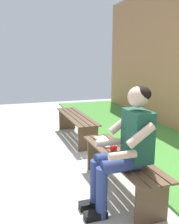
{
  "coord_description": "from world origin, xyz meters",
  "views": [
    {
      "loc": [
        -2.43,
        1.14,
        1.52
      ],
      "look_at": [
        0.69,
        0.15,
        0.79
      ],
      "focal_mm": 40.38,
      "sensor_mm": 36.0,
      "label": 1
    }
  ],
  "objects_px": {
    "bench_near": "(121,163)",
    "person_seated": "(126,144)",
    "bench_far": "(76,121)",
    "book_open": "(105,142)",
    "apple": "(113,148)"
  },
  "relations": [
    {
      "from": "person_seated",
      "to": "book_open",
      "type": "xyz_separation_m",
      "value": [
        0.74,
        -0.07,
        -0.23
      ]
    },
    {
      "from": "bench_near",
      "to": "bench_far",
      "type": "height_order",
      "value": "same"
    },
    {
      "from": "bench_near",
      "to": "bench_far",
      "type": "distance_m",
      "value": 1.98
    },
    {
      "from": "bench_far",
      "to": "apple",
      "type": "distance_m",
      "value": 1.89
    },
    {
      "from": "bench_near",
      "to": "person_seated",
      "type": "xyz_separation_m",
      "value": [
        -0.32,
        0.1,
        0.35
      ]
    },
    {
      "from": "bench_far",
      "to": "person_seated",
      "type": "height_order",
      "value": "person_seated"
    },
    {
      "from": "bench_far",
      "to": "book_open",
      "type": "height_order",
      "value": "book_open"
    },
    {
      "from": "bench_near",
      "to": "person_seated",
      "type": "height_order",
      "value": "person_seated"
    },
    {
      "from": "bench_far",
      "to": "apple",
      "type": "height_order",
      "value": "apple"
    },
    {
      "from": "bench_near",
      "to": "book_open",
      "type": "relative_size",
      "value": 3.66
    },
    {
      "from": "apple",
      "to": "bench_far",
      "type": "bearing_deg",
      "value": -1.52
    },
    {
      "from": "person_seated",
      "to": "bench_far",
      "type": "bearing_deg",
      "value": -2.48
    },
    {
      "from": "bench_near",
      "to": "apple",
      "type": "relative_size",
      "value": 17.45
    },
    {
      "from": "bench_far",
      "to": "bench_near",
      "type": "bearing_deg",
      "value": 180.0
    },
    {
      "from": "bench_far",
      "to": "book_open",
      "type": "xyz_separation_m",
      "value": [
        -1.56,
        0.03,
        0.12
      ]
    }
  ]
}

